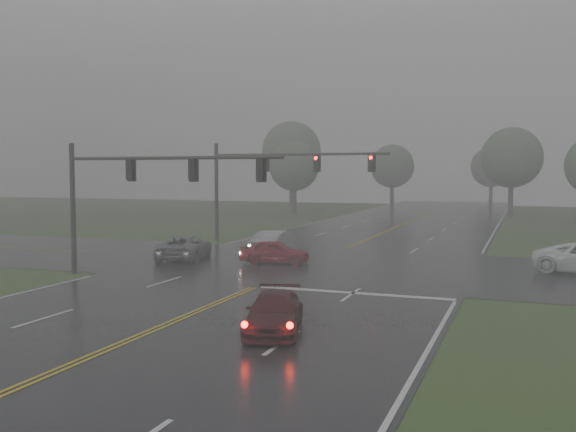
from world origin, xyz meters
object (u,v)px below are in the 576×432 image
at_px(signal_gantry_far, 267,173).
at_px(sedan_red, 275,264).
at_px(sedan_maroon, 274,332).
at_px(signal_gantry_near, 132,183).
at_px(sedan_silver, 276,255).
at_px(car_grey, 185,259).

bearing_deg(signal_gantry_far, sedan_red, -65.18).
relative_size(sedan_maroon, sedan_red, 1.09).
distance_m(sedan_red, signal_gantry_near, 9.46).
bearing_deg(sedan_silver, sedan_red, 111.35).
relative_size(sedan_maroon, car_grey, 0.82).
height_order(car_grey, signal_gantry_far, signal_gantry_far).
distance_m(sedan_red, signal_gantry_far, 11.42).
xyz_separation_m(sedan_maroon, car_grey, (-11.29, 14.02, 0.00)).
xyz_separation_m(sedan_red, signal_gantry_far, (-4.29, 9.27, 5.09)).
bearing_deg(signal_gantry_far, sedan_silver, -62.69).
distance_m(sedan_red, sedan_silver, 3.87).
distance_m(sedan_silver, car_grey, 5.74).
bearing_deg(signal_gantry_near, sedan_red, 54.44).
bearing_deg(sedan_silver, car_grey, 42.40).
height_order(sedan_maroon, sedan_silver, sedan_silver).
bearing_deg(signal_gantry_far, car_grey, -98.17).
bearing_deg(signal_gantry_far, sedan_maroon, -67.10).
relative_size(car_grey, signal_gantry_near, 0.45).
bearing_deg(sedan_silver, sedan_maroon, 112.05).
bearing_deg(sedan_red, signal_gantry_near, 133.04).
distance_m(car_grey, signal_gantry_near, 8.03).
relative_size(sedan_maroon, signal_gantry_near, 0.37).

